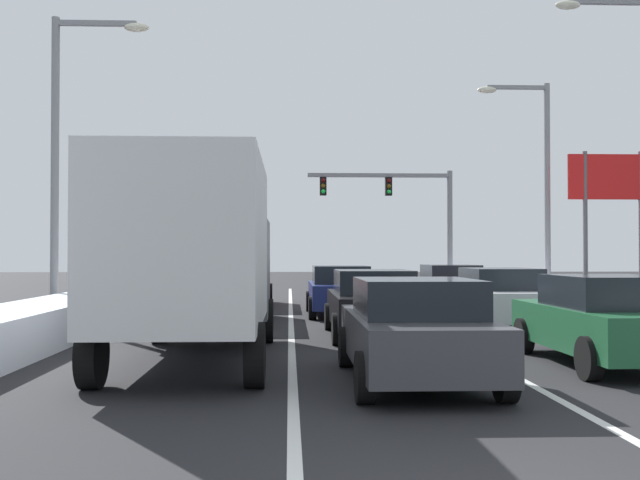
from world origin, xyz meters
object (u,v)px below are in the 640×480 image
Objects in this scene: sedan_navy_center_lane_third at (340,290)px; suv_red_left_lane_third at (241,278)px; sedan_charcoal_center_lane_nearest at (415,330)px; street_lamp_right_mid at (636,129)px; suv_tan_left_lane_second at (228,285)px; sedan_green_right_lane_nearest at (605,320)px; roadside_sign_right at (613,193)px; sedan_black_center_lane_second at (373,303)px; sedan_maroon_right_lane_third at (450,287)px; street_lamp_right_far at (537,172)px; street_lamp_left_mid at (68,140)px; traffic_light_gantry at (405,203)px; sedan_silver_right_lane_second at (499,298)px; box_truck_left_lane_nearest at (196,252)px.

suv_red_left_lane_third reaches higher than sedan_navy_center_lane_third.
street_lamp_right_mid is at bearing 50.55° from sedan_charcoal_center_lane_nearest.
suv_tan_left_lane_second is at bearing -89.61° from suv_red_left_lane_third.
sedan_green_right_lane_nearest is 15.36m from roadside_sign_right.
sedan_black_center_lane_second and sedan_navy_center_lane_third have the same top height.
sedan_maroon_right_lane_third is 1.00× the size of sedan_charcoal_center_lane_nearest.
street_lamp_right_far is at bearing 161.38° from roadside_sign_right.
sedan_black_center_lane_second is 9.82m from street_lamp_left_mid.
sedan_maroon_right_lane_third is (0.02, 12.35, 0.00)m from sedan_green_right_lane_nearest.
traffic_light_gantry is at bearing 56.06° from street_lamp_left_mid.
street_lamp_left_mid is (-15.55, 0.64, -0.30)m from street_lamp_right_mid.
roadside_sign_right is at bearing 49.82° from sedan_silver_right_lane_second.
street_lamp_left_mid is (-11.37, 8.39, 4.23)m from sedan_green_right_lane_nearest.
sedan_navy_center_lane_third is 16.88m from traffic_light_gantry.
sedan_green_right_lane_nearest is 26.61m from traffic_light_gantry.
sedan_charcoal_center_lane_nearest is 0.63× the size of box_truck_left_lane_nearest.
suv_red_left_lane_third is 13.92m from street_lamp_right_mid.
sedan_green_right_lane_nearest and sedan_maroon_right_lane_third have the same top height.
sedan_charcoal_center_lane_nearest is (-3.49, -7.99, 0.00)m from sedan_silver_right_lane_second.
sedan_navy_center_lane_third is 9.54m from street_lamp_right_mid.
sedan_green_right_lane_nearest is 11.15m from sedan_navy_center_lane_third.
traffic_light_gantry is (7.75, 11.55, 3.48)m from suv_red_left_lane_third.
suv_tan_left_lane_second is (-7.00, 1.92, 0.25)m from sedan_silver_right_lane_second.
street_lamp_left_mid is at bearing 170.24° from sedan_silver_right_lane_second.
suv_tan_left_lane_second is at bearing 164.64° from sedan_silver_right_lane_second.
street_lamp_right_mid reaches higher than roadside_sign_right.
street_lamp_right_far is at bearing 28.30° from sedan_navy_center_lane_third.
sedan_silver_right_lane_second is 20.26m from traffic_light_gantry.
sedan_green_right_lane_nearest is 0.54× the size of street_lamp_left_mid.
sedan_green_right_lane_nearest is 1.00× the size of sedan_charcoal_center_lane_nearest.
sedan_black_center_lane_second is at bearing -26.35° from street_lamp_left_mid.
sedan_silver_right_lane_second is 0.60× the size of traffic_light_gantry.
sedan_charcoal_center_lane_nearest is 10.52m from suv_tan_left_lane_second.
street_lamp_right_far is (7.14, 10.06, 4.08)m from sedan_black_center_lane_second.
sedan_maroon_right_lane_third is 13.75m from box_truck_left_lane_nearest.
sedan_charcoal_center_lane_nearest is at bearing -88.69° from sedan_navy_center_lane_third.
street_lamp_right_far is at bearing 94.02° from street_lamp_right_mid.
traffic_light_gantry is at bearing 88.46° from sedan_green_right_lane_nearest.
box_truck_left_lane_nearest is (-6.91, 0.53, 1.14)m from sedan_green_right_lane_nearest.
sedan_maroon_right_lane_third is at bearing 75.89° from sedan_charcoal_center_lane_nearest.
street_lamp_right_far is 2.70m from roadside_sign_right.
sedan_black_center_lane_second is 0.92× the size of suv_tan_left_lane_second.
sedan_silver_right_lane_second is 0.92× the size of suv_tan_left_lane_second.
sedan_black_center_lane_second is at bearing -136.02° from roadside_sign_right.
roadside_sign_right reaches higher than suv_tan_left_lane_second.
sedan_green_right_lane_nearest is 3.81m from sedan_charcoal_center_lane_nearest.
suv_red_left_lane_third is (-3.56, 16.35, 0.25)m from sedan_charcoal_center_lane_nearest.
sedan_navy_center_lane_third is at bearing -151.70° from street_lamp_right_far.
roadside_sign_right is at bearing 57.76° from sedan_charcoal_center_lane_nearest.
sedan_black_center_lane_second is at bearing 48.46° from box_truck_left_lane_nearest.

